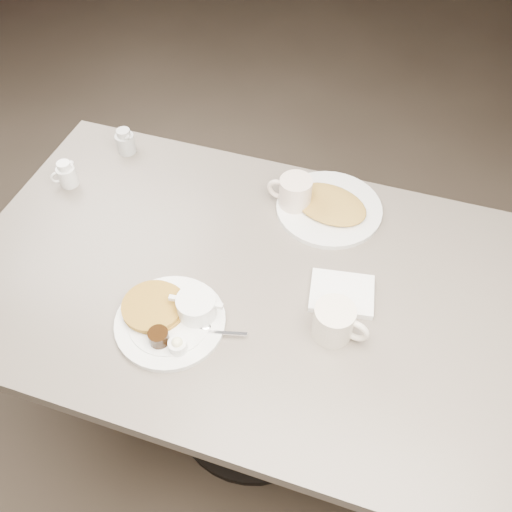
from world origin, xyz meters
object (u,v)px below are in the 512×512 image
(main_plate, at_px, (173,316))
(coffee_mug_far, at_px, (294,194))
(coffee_mug_near, at_px, (335,322))
(hash_plate, at_px, (329,207))
(diner_table, at_px, (254,316))
(creamer_right, at_px, (125,142))
(creamer_left, at_px, (67,175))

(main_plate, distance_m, coffee_mug_far, 0.49)
(coffee_mug_near, distance_m, hash_plate, 0.40)
(coffee_mug_near, bearing_deg, diner_table, 158.19)
(coffee_mug_near, bearing_deg, main_plate, -166.70)
(diner_table, distance_m, creamer_right, 0.67)
(main_plate, relative_size, coffee_mug_far, 2.52)
(creamer_left, bearing_deg, hash_plate, 9.97)
(diner_table, height_order, hash_plate, hash_plate)
(diner_table, distance_m, main_plate, 0.30)
(coffee_mug_near, distance_m, creamer_left, 0.89)
(coffee_mug_far, bearing_deg, creamer_right, 172.52)
(coffee_mug_far, relative_size, creamer_right, 1.65)
(coffee_mug_near, relative_size, creamer_left, 1.77)
(coffee_mug_far, bearing_deg, main_plate, -109.93)
(diner_table, distance_m, coffee_mug_far, 0.36)
(coffee_mug_near, xyz_separation_m, hash_plate, (-0.10, 0.39, -0.03))
(creamer_right, relative_size, hash_plate, 0.22)
(diner_table, xyz_separation_m, main_plate, (-0.14, -0.18, 0.19))
(hash_plate, bearing_deg, main_plate, -119.21)
(diner_table, height_order, main_plate, main_plate)
(diner_table, relative_size, creamer_left, 18.75)
(diner_table, relative_size, hash_plate, 4.09)
(main_plate, bearing_deg, coffee_mug_near, 13.30)
(main_plate, bearing_deg, creamer_left, 144.59)
(coffee_mug_far, bearing_deg, creamer_left, -169.95)
(diner_table, bearing_deg, creamer_right, 146.34)
(coffee_mug_near, height_order, creamer_left, coffee_mug_near)
(main_plate, height_order, creamer_left, creamer_left)
(diner_table, height_order, creamer_right, creamer_right)
(creamer_left, distance_m, hash_plate, 0.76)
(creamer_left, bearing_deg, diner_table, -14.91)
(main_plate, height_order, creamer_right, creamer_right)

